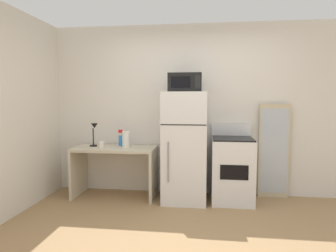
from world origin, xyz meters
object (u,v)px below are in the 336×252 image
(desk_lamp, at_px, (94,131))
(coffee_mug, at_px, (101,145))
(microwave, at_px, (185,83))
(leaning_mirror, at_px, (274,151))
(desk, at_px, (115,162))
(spray_bottle, at_px, (121,139))
(paper_towel_roll, at_px, (126,139))
(refrigerator, at_px, (185,147))
(oven_range, at_px, (232,169))

(desk_lamp, bearing_deg, coffee_mug, -37.68)
(microwave, height_order, leaning_mirror, microwave)
(desk, relative_size, spray_bottle, 4.88)
(desk_lamp, xyz_separation_m, paper_towel_roll, (0.50, -0.03, -0.12))
(paper_towel_roll, bearing_deg, refrigerator, -2.16)
(coffee_mug, xyz_separation_m, microwave, (1.23, 0.03, 0.90))
(spray_bottle, distance_m, leaning_mirror, 2.31)
(microwave, bearing_deg, spray_bottle, 169.44)
(refrigerator, xyz_separation_m, leaning_mirror, (1.30, 0.29, -0.08))
(leaning_mirror, bearing_deg, paper_towel_roll, -173.40)
(desk, bearing_deg, microwave, -2.93)
(spray_bottle, xyz_separation_m, leaning_mirror, (2.30, 0.12, -0.15))
(desk, relative_size, leaning_mirror, 0.87)
(paper_towel_roll, bearing_deg, desk_lamp, 176.36)
(spray_bottle, bearing_deg, coffee_mug, -137.18)
(oven_range, bearing_deg, paper_towel_roll, 179.91)
(spray_bottle, relative_size, leaning_mirror, 0.18)
(coffee_mug, height_order, leaning_mirror, leaning_mirror)
(microwave, bearing_deg, refrigerator, 90.31)
(paper_towel_roll, relative_size, microwave, 0.52)
(paper_towel_roll, relative_size, leaning_mirror, 0.17)
(coffee_mug, bearing_deg, oven_range, 2.47)
(desk_lamp, bearing_deg, paper_towel_roll, -3.64)
(refrigerator, xyz_separation_m, microwave, (0.00, -0.02, 0.91))
(microwave, distance_m, oven_range, 1.40)
(paper_towel_roll, height_order, microwave, microwave)
(refrigerator, bearing_deg, spray_bottle, 170.62)
(desk_lamp, distance_m, refrigerator, 1.40)
(desk_lamp, height_order, microwave, microwave)
(refrigerator, distance_m, oven_range, 0.75)
(leaning_mirror, bearing_deg, oven_range, -157.92)
(refrigerator, xyz_separation_m, oven_range, (0.68, 0.03, -0.32))
(paper_towel_roll, bearing_deg, microwave, -3.54)
(paper_towel_roll, relative_size, oven_range, 0.22)
(spray_bottle, relative_size, microwave, 0.54)
(coffee_mug, bearing_deg, microwave, 1.41)
(coffee_mug, bearing_deg, refrigerator, 2.40)
(desk_lamp, distance_m, coffee_mug, 0.27)
(oven_range, bearing_deg, microwave, -175.61)
(coffee_mug, height_order, refrigerator, refrigerator)
(spray_bottle, bearing_deg, leaning_mirror, 3.00)
(desk_lamp, distance_m, oven_range, 2.12)
(coffee_mug, distance_m, leaning_mirror, 2.56)
(paper_towel_roll, xyz_separation_m, oven_range, (1.56, -0.00, -0.40))
(desk, xyz_separation_m, desk_lamp, (-0.33, 0.03, 0.46))
(spray_bottle, height_order, refrigerator, refrigerator)
(leaning_mirror, bearing_deg, microwave, -166.75)
(spray_bottle, bearing_deg, refrigerator, -9.38)
(desk, height_order, spray_bottle, spray_bottle)
(desk, xyz_separation_m, microwave, (1.05, -0.05, 1.17))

